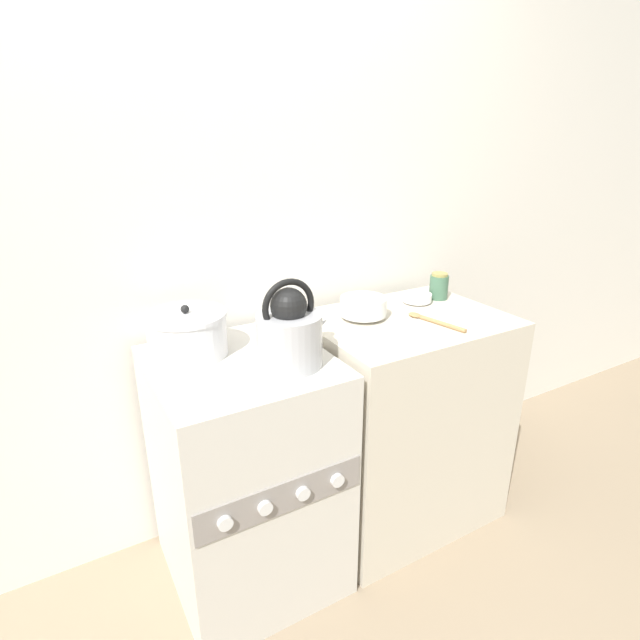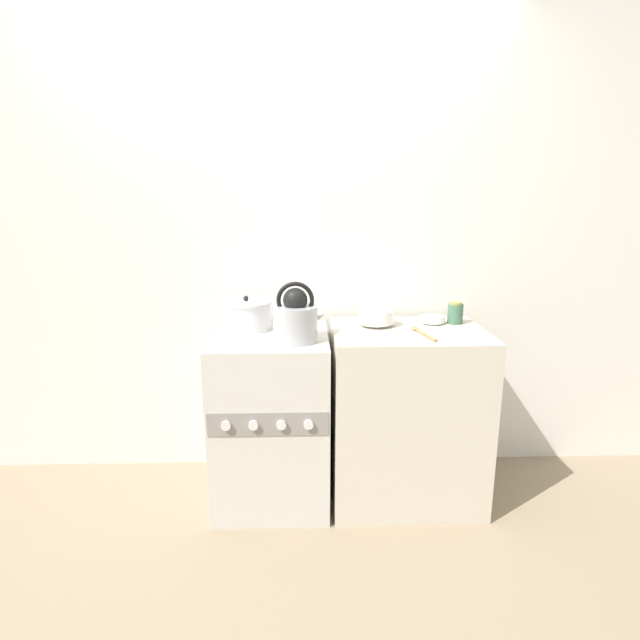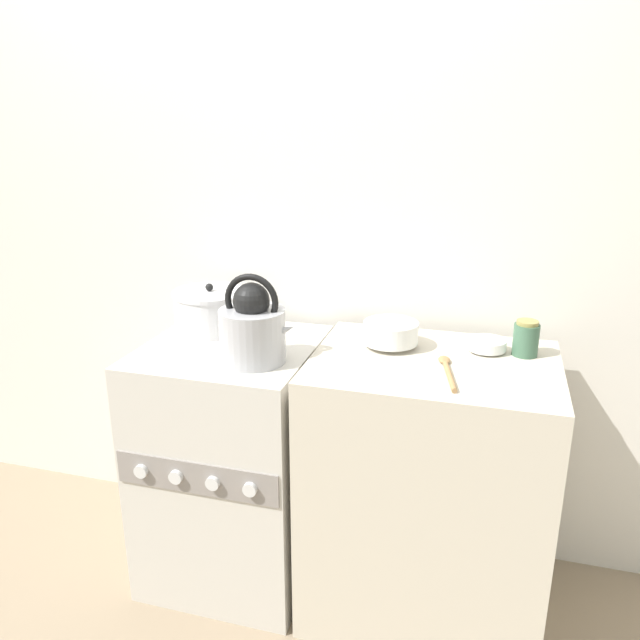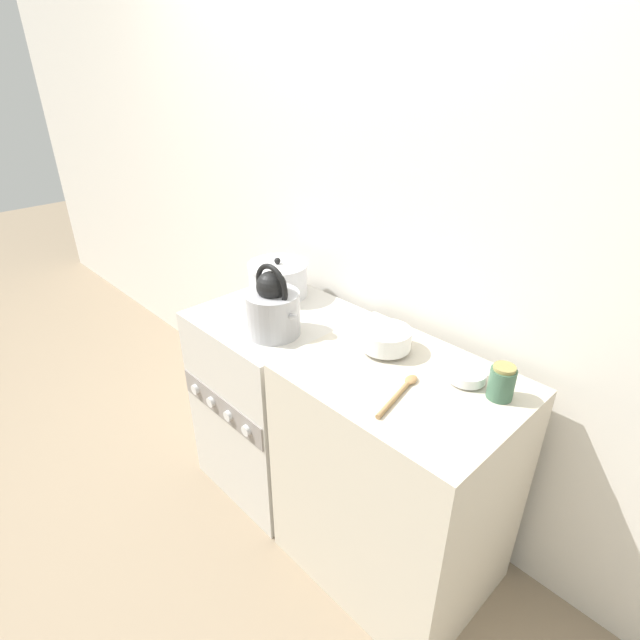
% 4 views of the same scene
% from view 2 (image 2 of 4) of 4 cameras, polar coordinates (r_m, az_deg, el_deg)
% --- Properties ---
extents(ground_plane, '(12.00, 12.00, 0.00)m').
position_cam_2_polar(ground_plane, '(2.59, -5.69, -22.64)').
color(ground_plane, gray).
extents(wall_back, '(7.00, 0.06, 2.50)m').
position_cam_2_polar(wall_back, '(2.76, -5.40, 7.80)').
color(wall_back, silver).
rests_on(wall_back, ground_plane).
extents(stove, '(0.57, 0.62, 0.88)m').
position_cam_2_polar(stove, '(2.62, -5.49, -11.01)').
color(stove, beige).
rests_on(stove, ground_plane).
extents(counter, '(0.75, 0.57, 0.90)m').
position_cam_2_polar(counter, '(2.65, 9.70, -10.56)').
color(counter, beige).
rests_on(counter, ground_plane).
extents(kettle, '(0.25, 0.21, 0.28)m').
position_cam_2_polar(kettle, '(2.33, -2.77, 0.18)').
color(kettle, '#B2B2B7').
rests_on(kettle, stove).
extents(cooking_pot, '(0.26, 0.26, 0.17)m').
position_cam_2_polar(cooking_pot, '(2.59, -8.40, 0.58)').
color(cooking_pot, silver).
rests_on(cooking_pot, stove).
extents(enamel_bowl, '(0.18, 0.18, 0.08)m').
position_cam_2_polar(enamel_bowl, '(2.54, 6.42, 0.37)').
color(enamel_bowl, white).
rests_on(enamel_bowl, counter).
extents(small_ceramic_bowl, '(0.12, 0.12, 0.04)m').
position_cam_2_polar(small_ceramic_bowl, '(2.65, 12.76, 0.09)').
color(small_ceramic_bowl, white).
rests_on(small_ceramic_bowl, counter).
extents(storage_jar, '(0.08, 0.08, 0.11)m').
position_cam_2_polar(storage_jar, '(2.67, 15.20, 0.78)').
color(storage_jar, '#3F664C').
rests_on(storage_jar, counter).
extents(wooden_spoon, '(0.08, 0.25, 0.02)m').
position_cam_2_polar(wooden_spoon, '(2.43, 11.55, -1.40)').
color(wooden_spoon, '#A37A4C').
rests_on(wooden_spoon, counter).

